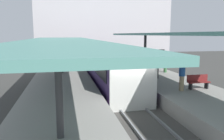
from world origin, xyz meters
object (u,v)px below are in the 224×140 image
(commuter_train, at_px, (107,65))
(passenger_mid_platform, at_px, (157,65))
(platform_bench, at_px, (198,81))
(passenger_far_end, at_px, (182,76))
(passenger_near_bench, at_px, (165,63))
(platform_sign, at_px, (159,57))

(commuter_train, distance_m, passenger_mid_platform, 4.14)
(platform_bench, bearing_deg, passenger_mid_platform, 96.60)
(passenger_mid_platform, xyz_separation_m, passenger_far_end, (-0.67, -5.22, 0.04))
(passenger_mid_platform, bearing_deg, passenger_near_bench, 39.33)
(platform_sign, distance_m, passenger_near_bench, 3.16)
(commuter_train, bearing_deg, platform_sign, -41.16)
(commuter_train, bearing_deg, platform_bench, -55.67)
(passenger_near_bench, bearing_deg, commuter_train, 175.03)
(commuter_train, bearing_deg, passenger_mid_platform, -21.23)
(commuter_train, distance_m, passenger_far_end, 7.44)
(passenger_far_end, bearing_deg, commuter_train, 115.39)
(platform_bench, distance_m, passenger_far_end, 1.33)
(platform_sign, xyz_separation_m, passenger_mid_platform, (0.50, 1.44, -0.80))
(platform_bench, xyz_separation_m, platform_sign, (-1.08, 3.56, 1.16))
(commuter_train, height_order, platform_sign, commuter_train)
(platform_bench, xyz_separation_m, passenger_near_bench, (0.71, 6.05, 0.39))
(platform_sign, height_order, passenger_far_end, platform_sign)
(platform_bench, distance_m, platform_sign, 3.89)
(passenger_far_end, bearing_deg, passenger_near_bench, 72.71)
(passenger_far_end, bearing_deg, platform_sign, 87.46)
(platform_bench, bearing_deg, commuter_train, 124.33)
(passenger_near_bench, bearing_deg, passenger_far_end, -107.29)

